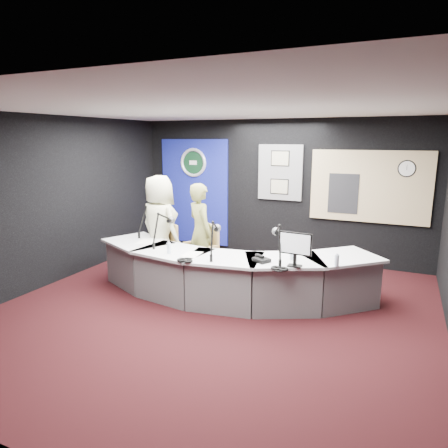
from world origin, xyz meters
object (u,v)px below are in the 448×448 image
at_px(armchair_left, 161,251).
at_px(person_man, 160,227).
at_px(broadcast_desk, 226,274).
at_px(person_woman, 200,233).
at_px(armchair_right, 201,252).

xyz_separation_m(armchair_left, person_man, (0.00, 0.00, 0.42)).
xyz_separation_m(broadcast_desk, armchair_left, (-1.42, 0.36, 0.11)).
xyz_separation_m(broadcast_desk, person_woman, (-0.72, 0.53, 0.47)).
relative_size(armchair_left, person_man, 0.54).
relative_size(person_man, person_woman, 1.07).
xyz_separation_m(armchair_right, person_woman, (0.00, 0.00, 0.35)).
xyz_separation_m(broadcast_desk, person_man, (-1.42, 0.36, 0.53)).
distance_m(armchair_left, armchair_right, 0.73).
distance_m(armchair_right, person_woman, 0.35).
bearing_deg(broadcast_desk, armchair_left, 165.97).
bearing_deg(armchair_left, armchair_right, 49.54).
relative_size(armchair_right, person_woman, 0.58).
bearing_deg(person_woman, broadcast_desk, -179.52).
height_order(broadcast_desk, armchair_right, armchair_right).
bearing_deg(person_woman, person_man, 50.90).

